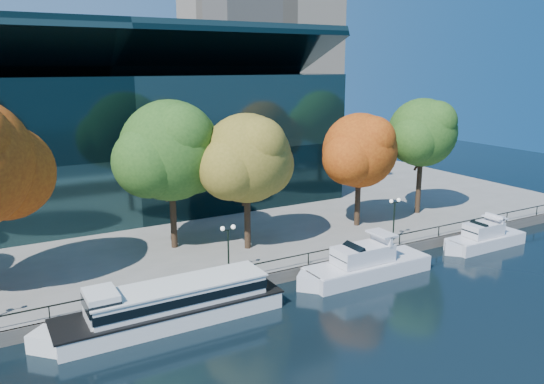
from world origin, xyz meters
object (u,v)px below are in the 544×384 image
tree_4 (361,152)px  lamp_1 (228,238)px  cruiser_far (483,238)px  tour_boat (166,304)px  tree_2 (173,153)px  lamp_2 (394,210)px  tree_3 (249,160)px  cruiser_near (363,265)px  tree_5 (424,134)px

tree_4 → lamp_1: (-17.25, -5.47, -4.62)m
cruiser_far → tree_4: tree_4 is taller
tour_boat → tree_2: size_ratio=1.28×
lamp_2 → tour_boat: bearing=-171.5°
tree_2 → tree_3: bearing=-31.4°
tree_4 → lamp_2: size_ratio=2.85×
cruiser_far → tree_3: size_ratio=0.78×
lamp_1 → cruiser_near: bearing=-20.1°
cruiser_near → tree_2: 18.84m
cruiser_near → lamp_2: 8.17m
cruiser_near → tree_5: (15.70, 9.68, 8.68)m
tree_2 → tree_5: size_ratio=1.05×
tour_boat → tree_4: tree_4 is taller
tree_4 → cruiser_far: bearing=-49.6°
tour_boat → cruiser_far: 31.32m
tree_3 → cruiser_near: bearing=-54.6°
cruiser_near → tree_5: bearing=31.7°
tree_4 → lamp_2: tree_4 is taller
tree_3 → tree_5: size_ratio=0.96×
tour_boat → cruiser_near: cruiser_near is taller
cruiser_far → cruiser_near: bearing=-179.6°
tour_boat → tree_5: tree_5 is taller
cruiser_near → tree_4: size_ratio=1.08×
tree_5 → lamp_1: (-26.07, -5.88, -5.81)m
tree_5 → tree_3: bearing=-177.1°
cruiser_far → lamp_1: (-25.03, 3.69, 3.00)m
tree_2 → tree_3: (5.65, -3.45, -0.61)m
cruiser_near → lamp_2: lamp_2 is taller
tree_2 → lamp_1: tree_2 is taller
tree_4 → lamp_2: 7.16m
tree_5 → tour_boat: bearing=-163.9°
tree_3 → lamp_2: 14.50m
tree_2 → tree_3: tree_2 is taller
cruiser_near → tree_3: bearing=125.4°
tree_5 → lamp_2: bearing=-147.0°
tour_boat → tree_3: (10.56, 8.23, 7.67)m
cruiser_near → tree_2: (-11.74, 12.02, 8.53)m
tree_5 → lamp_2: size_ratio=3.14×
tree_2 → tree_5: 27.53m
tree_2 → lamp_2: tree_2 is taller
tree_5 → tree_2: bearing=175.1°
tree_3 → lamp_1: 8.16m
cruiser_near → lamp_2: (6.64, 3.80, 2.87)m
cruiser_near → tree_4: 13.76m
tree_3 → tree_4: (12.96, 0.71, -0.43)m
lamp_2 → cruiser_far: bearing=-24.7°
tree_2 → cruiser_near: bearing=-45.7°
tree_5 → lamp_1: size_ratio=3.14×
cruiser_near → tree_3: (-6.09, 8.56, 7.92)m
tree_2 → tree_5: tree_2 is taller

